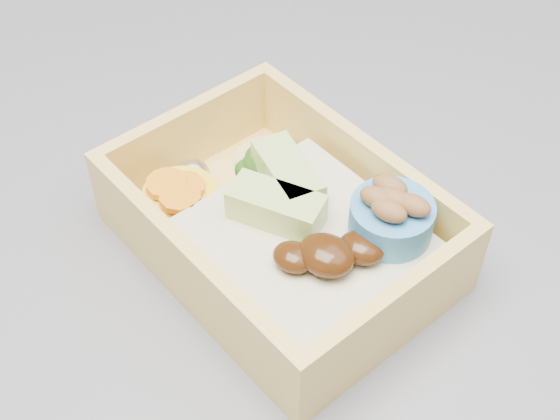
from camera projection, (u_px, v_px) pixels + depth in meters
The scene contains 1 object.
bento_box at pixel (289, 229), 0.43m from camera, with size 0.21×0.18×0.07m.
Camera 1 is at (0.05, -0.33, 1.27)m, focal length 50.00 mm.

